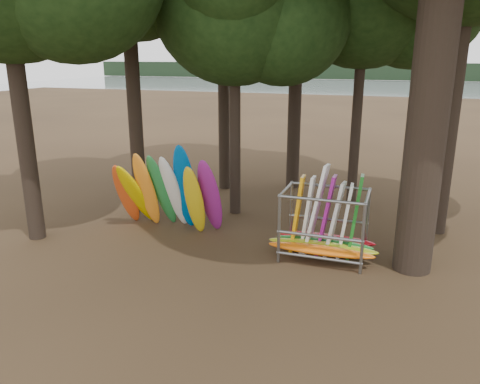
% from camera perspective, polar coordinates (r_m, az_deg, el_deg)
% --- Properties ---
extents(ground, '(120.00, 120.00, 0.00)m').
position_cam_1_polar(ground, '(14.56, 0.02, -7.06)').
color(ground, '#47331E').
rests_on(ground, ground).
extents(lake, '(160.00, 160.00, 0.00)m').
position_cam_1_polar(lake, '(72.99, 15.99, 11.17)').
color(lake, gray).
rests_on(lake, ground).
extents(far_shore, '(160.00, 4.00, 4.00)m').
position_cam_1_polar(far_shore, '(122.76, 17.66, 13.83)').
color(far_shore, black).
rests_on(far_shore, ground).
extents(oak_5, '(6.55, 6.55, 10.41)m').
position_cam_1_polar(oak_5, '(17.06, -0.66, 22.26)').
color(oak_5, black).
rests_on(oak_5, ground).
extents(kayak_row, '(3.85, 1.98, 3.23)m').
position_cam_1_polar(kayak_row, '(15.92, -8.90, -0.14)').
color(kayak_row, '#D74615').
rests_on(kayak_row, ground).
extents(storage_rack, '(3.23, 1.52, 2.82)m').
position_cam_1_polar(storage_rack, '(13.93, 10.21, -4.26)').
color(storage_rack, slate).
rests_on(storage_rack, ground).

